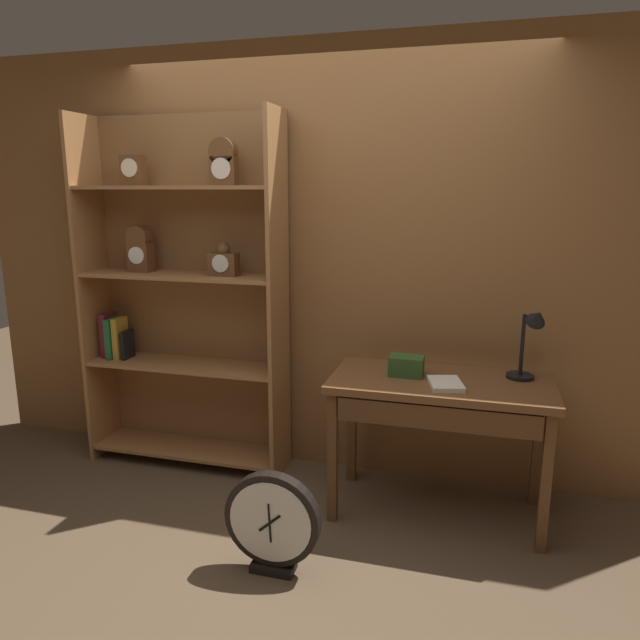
{
  "coord_description": "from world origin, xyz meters",
  "views": [
    {
      "loc": [
        0.92,
        -2.2,
        1.75
      ],
      "look_at": [
        0.08,
        0.83,
        1.05
      ],
      "focal_mm": 32.96,
      "sensor_mm": 36.0,
      "label": 1
    }
  ],
  "objects_px": {
    "workbench": "(440,399)",
    "desk_lamp": "(531,338)",
    "round_clock_large": "(272,522)",
    "toolbox_small": "(406,366)",
    "open_repair_manual": "(446,384)",
    "bookshelf": "(183,296)"
  },
  "relations": [
    {
      "from": "open_repair_manual",
      "to": "workbench",
      "type": "bearing_deg",
      "value": 95.96
    },
    {
      "from": "bookshelf",
      "to": "desk_lamp",
      "type": "relative_size",
      "value": 5.34
    },
    {
      "from": "bookshelf",
      "to": "round_clock_large",
      "type": "distance_m",
      "value": 1.59
    },
    {
      "from": "bookshelf",
      "to": "open_repair_manual",
      "type": "distance_m",
      "value": 1.72
    },
    {
      "from": "workbench",
      "to": "desk_lamp",
      "type": "relative_size",
      "value": 2.82
    },
    {
      "from": "workbench",
      "to": "open_repair_manual",
      "type": "xyz_separation_m",
      "value": [
        0.03,
        -0.08,
        0.12
      ]
    },
    {
      "from": "workbench",
      "to": "toolbox_small",
      "type": "height_order",
      "value": "toolbox_small"
    },
    {
      "from": "toolbox_small",
      "to": "round_clock_large",
      "type": "distance_m",
      "value": 1.07
    },
    {
      "from": "round_clock_large",
      "to": "toolbox_small",
      "type": "bearing_deg",
      "value": 56.67
    },
    {
      "from": "desk_lamp",
      "to": "open_repair_manual",
      "type": "relative_size",
      "value": 1.87
    },
    {
      "from": "toolbox_small",
      "to": "round_clock_large",
      "type": "bearing_deg",
      "value": -123.33
    },
    {
      "from": "bookshelf",
      "to": "open_repair_manual",
      "type": "relative_size",
      "value": 9.99
    },
    {
      "from": "bookshelf",
      "to": "round_clock_large",
      "type": "bearing_deg",
      "value": -46.15
    },
    {
      "from": "desk_lamp",
      "to": "open_repair_manual",
      "type": "xyz_separation_m",
      "value": [
        -0.41,
        -0.21,
        -0.22
      ]
    },
    {
      "from": "desk_lamp",
      "to": "toolbox_small",
      "type": "distance_m",
      "value": 0.66
    },
    {
      "from": "workbench",
      "to": "toolbox_small",
      "type": "distance_m",
      "value": 0.25
    },
    {
      "from": "workbench",
      "to": "open_repair_manual",
      "type": "relative_size",
      "value": 5.27
    },
    {
      "from": "bookshelf",
      "to": "workbench",
      "type": "relative_size",
      "value": 1.9
    },
    {
      "from": "workbench",
      "to": "round_clock_large",
      "type": "height_order",
      "value": "workbench"
    },
    {
      "from": "round_clock_large",
      "to": "open_repair_manual",
      "type": "bearing_deg",
      "value": 41.38
    },
    {
      "from": "toolbox_small",
      "to": "round_clock_large",
      "type": "relative_size",
      "value": 0.37
    },
    {
      "from": "workbench",
      "to": "round_clock_large",
      "type": "xyz_separation_m",
      "value": [
        -0.69,
        -0.71,
        -0.41
      ]
    }
  ]
}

